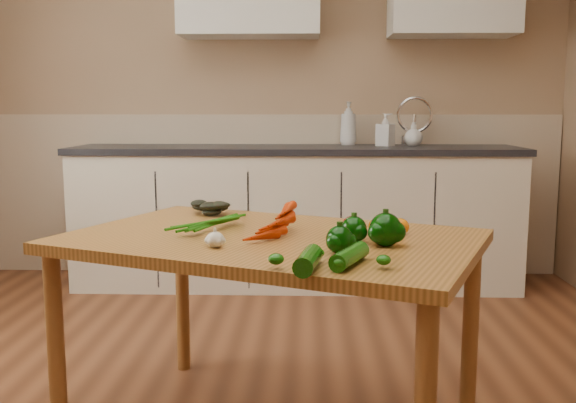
# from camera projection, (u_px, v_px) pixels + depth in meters

# --- Properties ---
(room) EXTENTS (4.04, 5.04, 2.64)m
(room) POSITION_uv_depth(u_px,v_px,m) (222.00, 75.00, 2.07)
(room) COLOR brown
(room) RESTS_ON ground
(counter_run) EXTENTS (2.84, 0.64, 1.14)m
(counter_run) POSITION_uv_depth(u_px,v_px,m) (297.00, 214.00, 4.17)
(counter_run) COLOR beige
(counter_run) RESTS_ON ground
(table) EXTENTS (1.56, 1.31, 0.72)m
(table) POSITION_uv_depth(u_px,v_px,m) (271.00, 259.00, 2.16)
(table) COLOR #AE7232
(table) RESTS_ON ground
(soap_bottle_a) EXTENTS (0.14, 0.14, 0.29)m
(soap_bottle_a) POSITION_uv_depth(u_px,v_px,m) (348.00, 123.00, 4.23)
(soap_bottle_a) COLOR silver
(soap_bottle_a) RESTS_ON counter_run
(soap_bottle_b) EXTENTS (0.13, 0.13, 0.21)m
(soap_bottle_b) POSITION_uv_depth(u_px,v_px,m) (385.00, 130.00, 4.13)
(soap_bottle_b) COLOR silver
(soap_bottle_b) RESTS_ON counter_run
(soap_bottle_c) EXTENTS (0.15, 0.15, 0.15)m
(soap_bottle_c) POSITION_uv_depth(u_px,v_px,m) (413.00, 134.00, 4.15)
(soap_bottle_c) COLOR silver
(soap_bottle_c) RESTS_ON counter_run
(carrot_bunch) EXTENTS (0.30, 0.27, 0.07)m
(carrot_bunch) POSITION_uv_depth(u_px,v_px,m) (256.00, 224.00, 2.17)
(carrot_bunch) COLOR #C52F04
(carrot_bunch) RESTS_ON table
(leafy_greens) EXTENTS (0.19, 0.17, 0.10)m
(leafy_greens) POSITION_uv_depth(u_px,v_px,m) (209.00, 203.00, 2.56)
(leafy_greens) COLOR black
(leafy_greens) RESTS_ON table
(garlic_bulb) EXTENTS (0.06, 0.06, 0.05)m
(garlic_bulb) POSITION_uv_depth(u_px,v_px,m) (215.00, 240.00, 1.96)
(garlic_bulb) COLOR silver
(garlic_bulb) RESTS_ON table
(pepper_a) EXTENTS (0.08, 0.08, 0.08)m
(pepper_a) POSITION_uv_depth(u_px,v_px,m) (354.00, 230.00, 2.04)
(pepper_a) COLOR black
(pepper_a) RESTS_ON table
(pepper_b) EXTENTS (0.10, 0.10, 0.10)m
(pepper_b) POSITION_uv_depth(u_px,v_px,m) (385.00, 230.00, 1.98)
(pepper_b) COLOR black
(pepper_b) RESTS_ON table
(pepper_c) EXTENTS (0.08, 0.08, 0.08)m
(pepper_c) POSITION_uv_depth(u_px,v_px,m) (340.00, 240.00, 1.88)
(pepper_c) COLOR black
(pepper_c) RESTS_ON table
(tomato_a) EXTENTS (0.07, 0.07, 0.07)m
(tomato_a) POSITION_uv_depth(u_px,v_px,m) (353.00, 226.00, 2.15)
(tomato_a) COLOR #7F0602
(tomato_a) RESTS_ON table
(tomato_b) EXTENTS (0.06, 0.06, 0.06)m
(tomato_b) POSITION_uv_depth(u_px,v_px,m) (378.00, 226.00, 2.16)
(tomato_b) COLOR orange
(tomato_b) RESTS_ON table
(tomato_c) EXTENTS (0.06, 0.06, 0.06)m
(tomato_c) POSITION_uv_depth(u_px,v_px,m) (400.00, 227.00, 2.16)
(tomato_c) COLOR orange
(tomato_c) RESTS_ON table
(zucchini_a) EXTENTS (0.12, 0.19, 0.05)m
(zucchini_a) POSITION_uv_depth(u_px,v_px,m) (350.00, 256.00, 1.74)
(zucchini_a) COLOR #0E4907
(zucchini_a) RESTS_ON table
(zucchini_b) EXTENTS (0.08, 0.18, 0.05)m
(zucchini_b) POSITION_uv_depth(u_px,v_px,m) (308.00, 260.00, 1.68)
(zucchini_b) COLOR #0E4907
(zucchini_b) RESTS_ON table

